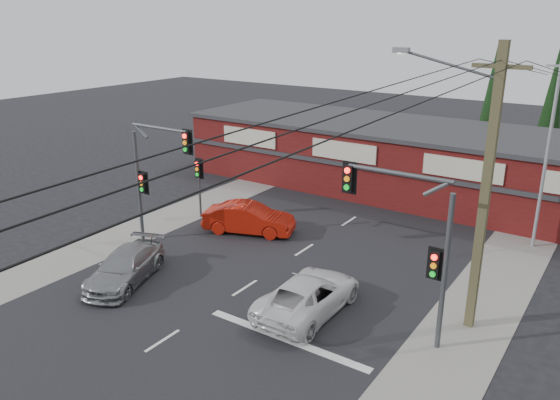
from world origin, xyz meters
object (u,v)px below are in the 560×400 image
Objects in this scene: red_sedan at (249,218)px; silver_suv at (125,267)px; white_suv at (309,295)px; shop_building at (386,155)px; utility_pole at (482,183)px.

silver_suv is at bearing 152.99° from red_sedan.
white_suv reaches higher than silver_suv.
utility_pole is at bearing -56.24° from shop_building.
shop_building is at bearing -76.30° from white_suv.
red_sedan is at bearing -102.85° from shop_building.
silver_suv is (-7.66, -2.24, -0.03)m from white_suv.
silver_suv is 14.49m from utility_pole.
white_suv is 7.42m from utility_pole.
red_sedan is 11.66m from shop_building.
silver_suv is at bearing -160.16° from utility_pole.
white_suv is 7.98m from silver_suv.
utility_pole is (11.93, -2.71, 4.63)m from red_sedan.
white_suv is 8.44m from red_sedan.
silver_suv is at bearing -100.71° from shop_building.
utility_pole reaches higher than red_sedan.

